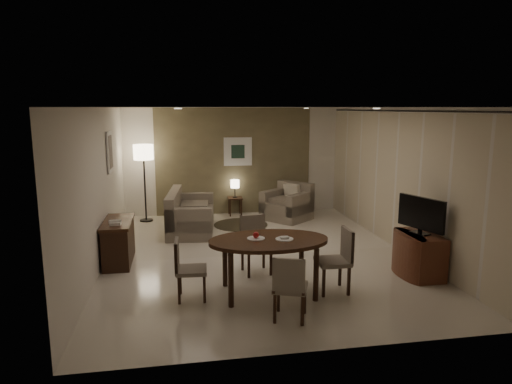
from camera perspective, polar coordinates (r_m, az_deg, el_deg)
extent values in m
cube|color=beige|center=(8.58, 0.23, -7.81)|extent=(5.50, 7.00, 0.00)
cube|color=white|center=(8.15, 0.25, 10.52)|extent=(5.50, 7.00, 0.00)
cube|color=#756949|center=(11.69, -2.78, 3.86)|extent=(5.50, 0.00, 2.70)
cube|color=beige|center=(8.24, -18.94, 0.52)|extent=(0.00, 7.00, 2.70)
cube|color=beige|center=(9.15, 17.46, 1.55)|extent=(0.00, 7.00, 2.70)
cube|color=#756949|center=(11.68, -2.78, 3.85)|extent=(3.96, 0.03, 2.70)
cylinder|color=black|center=(9.02, 17.51, 9.66)|extent=(0.03, 6.80, 0.03)
cube|color=silver|center=(11.64, -2.28, 5.07)|extent=(0.72, 0.03, 0.72)
cube|color=#1C3325|center=(11.62, -2.27, 5.07)|extent=(0.34, 0.01, 0.34)
cube|color=silver|center=(9.35, -17.82, 4.80)|extent=(0.03, 0.60, 0.80)
cube|color=gray|center=(9.35, -17.72, 4.80)|extent=(0.01, 0.46, 0.64)
cylinder|color=white|center=(6.22, -9.73, 10.25)|extent=(0.10, 0.10, 0.01)
cylinder|color=white|center=(6.84, 14.82, 10.06)|extent=(0.10, 0.10, 0.01)
cylinder|color=white|center=(9.82, -9.85, 10.27)|extent=(0.10, 0.10, 0.01)
cylinder|color=white|center=(10.23, 6.30, 10.36)|extent=(0.10, 0.10, 0.01)
cylinder|color=white|center=(6.64, 0.00, -5.83)|extent=(0.26, 0.26, 0.02)
cylinder|color=white|center=(6.63, 3.57, -5.89)|extent=(0.26, 0.26, 0.02)
sphere|color=#AF1414|center=(6.63, 0.00, -5.39)|extent=(0.09, 0.09, 0.09)
cube|color=white|center=(6.62, 3.58, -5.70)|extent=(0.12, 0.08, 0.03)
cylinder|color=#382F1F|center=(10.69, -1.92, -4.09)|extent=(1.25, 1.25, 0.01)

